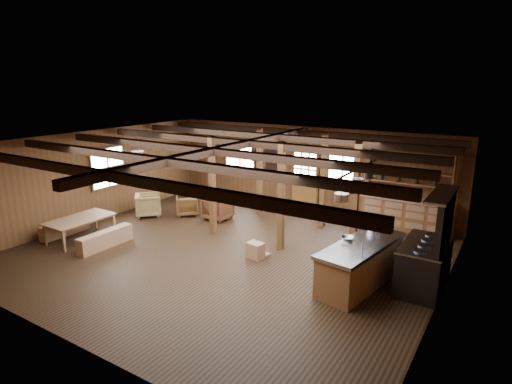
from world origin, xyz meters
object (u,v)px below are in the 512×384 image
kitchen_island (360,264)px  armchair_b (218,208)px  dining_table (82,229)px  armchair_a (187,205)px  commercial_range (427,259)px  armchair_c (148,205)px

kitchen_island → armchair_b: kitchen_island is taller
dining_table → armchair_a: size_ratio=2.52×
commercial_range → dining_table: bearing=-166.6°
dining_table → armchair_b: size_ratio=2.23×
commercial_range → armchair_c: (-8.61, 0.49, -0.31)m
armchair_b → dining_table: bearing=59.2°
kitchen_island → commercial_range: commercial_range is taller
armchair_b → armchair_a: bearing=9.2°
kitchen_island → commercial_range: size_ratio=1.24×
armchair_a → armchair_c: 1.24m
kitchen_island → armchair_b: 5.63m
armchair_b → armchair_c: (-2.12, -0.91, 0.00)m
dining_table → commercial_range: bearing=-76.4°
commercial_range → armchair_b: bearing=167.7°
kitchen_island → commercial_range: 1.35m
commercial_range → armchair_a: (-7.61, 1.23, -0.35)m
kitchen_island → armchair_a: bearing=173.4°
kitchen_island → commercial_range: bearing=33.5°
commercial_range → armchair_b: commercial_range is taller
armchair_a → commercial_range: bearing=127.7°
kitchen_island → dining_table: (-7.33, -1.49, -0.17)m
armchair_a → armchair_b: 1.14m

